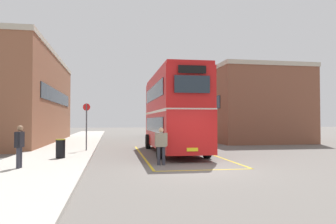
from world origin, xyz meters
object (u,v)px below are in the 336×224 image
pedestrian_waiting_near (19,144)px  bus_stop_sign (86,122)px  single_deck_bus (164,123)px  pedestrian_boarding (161,144)px  double_decker_bus (173,111)px  litter_bin (60,149)px

pedestrian_waiting_near → bus_stop_sign: (1.97, 7.09, 0.78)m
single_deck_bus → pedestrian_boarding: size_ratio=5.79×
pedestrian_boarding → bus_stop_sign: bearing=120.2°
double_decker_bus → single_deck_bus: double_decker_bus is taller
litter_bin → double_decker_bus: bearing=26.1°
single_deck_bus → pedestrian_waiting_near: (-9.89, -25.63, -0.57)m
double_decker_bus → litter_bin: size_ratio=11.09×
single_deck_bus → bus_stop_sign: 20.16m
pedestrian_boarding → pedestrian_waiting_near: pedestrian_waiting_near is taller
single_deck_bus → pedestrian_waiting_near: single_deck_bus is taller
double_decker_bus → litter_bin: (-6.11, -2.99, -1.91)m
double_decker_bus → bus_stop_sign: double_decker_bus is taller
bus_stop_sign → pedestrian_boarding: bearing=-59.8°
double_decker_bus → bus_stop_sign: size_ratio=3.54×
litter_bin → bus_stop_sign: 4.22m
single_deck_bus → pedestrian_waiting_near: 27.47m
single_deck_bus → pedestrian_boarding: single_deck_bus is taller
pedestrian_boarding → litter_bin: pedestrian_boarding is taller
litter_bin → pedestrian_waiting_near: bearing=-108.2°
pedestrian_boarding → bus_stop_sign: 7.24m
double_decker_bus → pedestrian_waiting_near: size_ratio=6.24×
double_decker_bus → bus_stop_sign: bearing=169.7°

